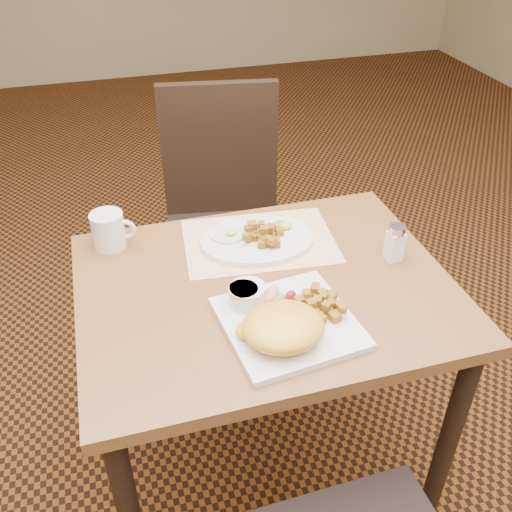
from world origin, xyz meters
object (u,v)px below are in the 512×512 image
object	(u,v)px
plate_oval	(257,240)
plate_square	(288,323)
salt_shaker	(395,242)
chair_far	(223,209)
coffee_mug	(109,230)
table	(265,318)

from	to	relation	value
plate_oval	plate_square	bearing A→B (deg)	-94.12
plate_square	salt_shaker	distance (m)	0.38
plate_oval	salt_shaker	distance (m)	0.36
plate_oval	salt_shaker	size ratio (longest dim) A/B	3.05
chair_far	coffee_mug	world-z (taller)	chair_far
plate_oval	chair_far	bearing A→B (deg)	86.95
table	plate_square	world-z (taller)	plate_square
chair_far	coffee_mug	xyz separation A→B (m)	(-0.40, -0.44, 0.26)
plate_square	plate_oval	bearing A→B (deg)	85.88
plate_square	salt_shaker	bearing A→B (deg)	26.13
coffee_mug	table	bearing A→B (deg)	-38.16
table	salt_shaker	size ratio (longest dim) A/B	9.00
plate_oval	coffee_mug	xyz separation A→B (m)	(-0.38, 0.10, 0.04)
table	plate_square	distance (m)	0.19
chair_far	table	bearing A→B (deg)	94.65
chair_far	plate_square	bearing A→B (deg)	95.83
plate_oval	coffee_mug	size ratio (longest dim) A/B	2.62
chair_far	salt_shaker	world-z (taller)	chair_far
table	salt_shaker	xyz separation A→B (m)	(0.34, 0.01, 0.16)
chair_far	coffee_mug	size ratio (longest dim) A/B	8.36
table	chair_far	size ratio (longest dim) A/B	0.93
plate_square	plate_oval	world-z (taller)	plate_oval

